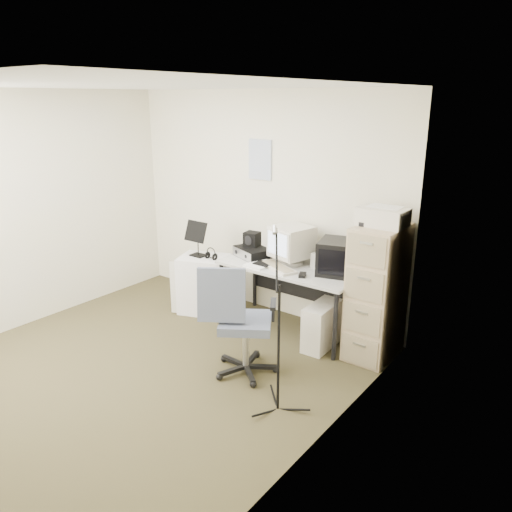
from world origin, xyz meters
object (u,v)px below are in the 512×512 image
Objects in this scene: filing_cabinet at (377,292)px; office_chair at (245,321)px; desk at (290,298)px; side_cart at (204,284)px.

office_chair is (-0.79, -1.00, -0.14)m from filing_cabinet.
office_chair is (0.16, -0.97, 0.15)m from desk.
side_cart is at bearing -170.90° from desk.
office_chair reaches higher than desk.
desk is at bearing -11.61° from side_cart.
filing_cabinet is 0.87× the size of desk.
desk is at bearing -178.19° from filing_cabinet.
filing_cabinet is 1.95× the size of side_cart.
office_chair is at bearing -53.69° from side_cart.
side_cart is (-2.03, -0.20, -0.32)m from filing_cabinet.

